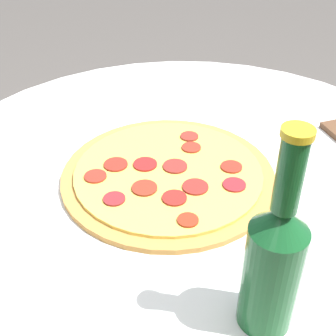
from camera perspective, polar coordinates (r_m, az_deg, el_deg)
name	(u,v)px	position (r m, az deg, el deg)	size (l,w,h in m)	color
table	(188,247)	(0.94, 2.47, -9.54)	(1.01, 1.01, 0.73)	silver
pizza	(168,174)	(0.81, 0.00, -0.72)	(0.37, 0.37, 0.02)	#B77F3D
beer_bottle	(277,261)	(0.55, 13.09, -10.96)	(0.07, 0.07, 0.27)	#144C23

